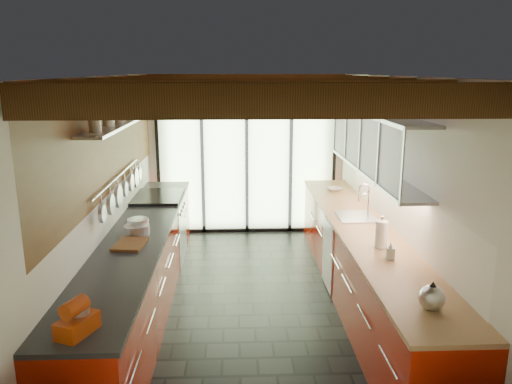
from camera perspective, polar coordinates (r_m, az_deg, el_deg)
ground at (r=5.99m, az=-0.37°, el=-12.63°), size 5.50×5.50×0.00m
room_shell at (r=5.46m, az=-0.40°, el=3.11°), size 5.50×5.50×5.50m
ceiling_beams at (r=5.75m, az=-0.55°, el=11.76°), size 3.14×5.06×4.90m
glass_door at (r=8.12m, az=-1.08°, el=6.67°), size 2.95×0.10×2.90m
left_counter at (r=5.90m, az=-13.00°, el=-8.53°), size 0.68×5.00×0.92m
range_stove at (r=7.24m, az=-10.96°, el=-4.13°), size 0.66×0.90×0.97m
right_counter at (r=5.98m, az=12.04°, el=-8.16°), size 0.68×5.00×0.92m
sink_assembly at (r=6.19m, az=11.50°, el=-2.49°), size 0.45×0.52×0.43m
upper_cabinets_right at (r=5.94m, az=13.47°, el=5.53°), size 0.34×3.00×3.00m
left_wall_fixtures at (r=5.86m, az=-15.07°, el=4.67°), size 0.28×2.60×0.96m
stand_mixer at (r=3.69m, az=-19.76°, el=-13.53°), size 0.27×0.33×0.26m
pot_large at (r=5.68m, az=-13.31°, el=-3.71°), size 0.26×0.26×0.15m
pot_small at (r=5.59m, az=-13.49°, el=-4.23°), size 0.34×0.34×0.11m
cutting_board at (r=5.26m, az=-14.21°, el=-5.82°), size 0.33×0.43×0.03m
kettle at (r=4.02m, az=19.47°, el=-11.17°), size 0.23×0.26×0.23m
paper_towel at (r=5.18m, az=14.13°, el=-4.74°), size 0.12×0.12×0.33m
soap_bottle at (r=4.91m, az=15.13°, el=-6.48°), size 0.09×0.09×0.17m
bowl at (r=7.47m, az=8.91°, el=0.31°), size 0.26×0.26×0.05m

